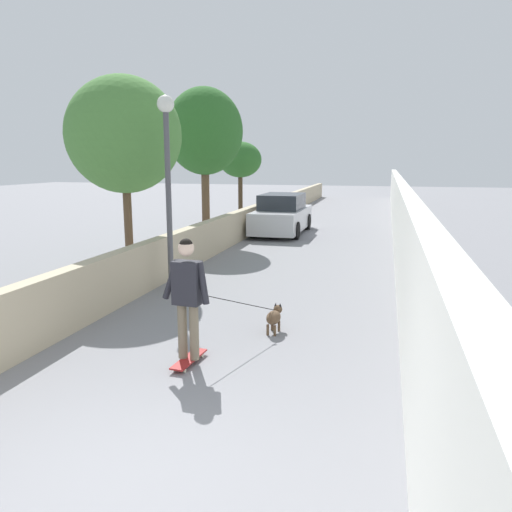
{
  "coord_description": "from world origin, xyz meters",
  "views": [
    {
      "loc": [
        -3.41,
        -2.3,
        2.82
      ],
      "look_at": [
        5.75,
        0.08,
        1.0
      ],
      "focal_mm": 35.01,
      "sensor_mm": 36.0,
      "label": 1
    }
  ],
  "objects": [
    {
      "name": "ground_plane",
      "position": [
        14.0,
        0.0,
        0.0
      ],
      "size": [
        80.0,
        80.0,
        0.0
      ],
      "primitive_type": "plane",
      "color": "gray"
    },
    {
      "name": "wall_left",
      "position": [
        12.0,
        2.75,
        0.53
      ],
      "size": [
        48.0,
        0.3,
        1.06
      ],
      "primitive_type": "cube",
      "color": "tan",
      "rests_on": "ground"
    },
    {
      "name": "fence_right",
      "position": [
        12.0,
        -2.75,
        1.07
      ],
      "size": [
        48.0,
        0.3,
        2.14
      ],
      "primitive_type": "cube",
      "color": "silver",
      "rests_on": "ground"
    },
    {
      "name": "tree_left_near",
      "position": [
        19.0,
        4.28,
        2.83
      ],
      "size": [
        1.97,
        1.97,
        3.67
      ],
      "color": "#473523",
      "rests_on": "ground"
    },
    {
      "name": "tree_left_mid",
      "position": [
        13.0,
        3.78,
        3.76
      ],
      "size": [
        2.62,
        2.62,
        5.26
      ],
      "color": "brown",
      "rests_on": "ground"
    },
    {
      "name": "tree_left_far",
      "position": [
        7.5,
        3.76,
        3.4
      ],
      "size": [
        2.71,
        2.71,
        4.78
      ],
      "color": "brown",
      "rests_on": "ground"
    },
    {
      "name": "lamp_post",
      "position": [
        6.47,
        2.2,
        2.85
      ],
      "size": [
        0.36,
        0.36,
        4.14
      ],
      "color": "#4C4C51",
      "rests_on": "ground"
    },
    {
      "name": "skateboard",
      "position": [
        2.75,
        0.28,
        0.07
      ],
      "size": [
        0.81,
        0.26,
        0.08
      ],
      "color": "maroon",
      "rests_on": "ground"
    },
    {
      "name": "person_skateboarder",
      "position": [
        2.75,
        0.28,
        1.08
      ],
      "size": [
        0.25,
        0.71,
        1.7
      ],
      "color": "#726651",
      "rests_on": "skateboard"
    },
    {
      "name": "dog",
      "position": [
        4.32,
        -0.59,
        0.27
      ],
      "size": [
        1.87,
        1.0,
        1.06
      ],
      "color": "brown",
      "rests_on": "ground"
    },
    {
      "name": "car_near",
      "position": [
        15.63,
        1.6,
        0.72
      ],
      "size": [
        4.35,
        1.8,
        1.54
      ],
      "color": "silver",
      "rests_on": "ground"
    }
  ]
}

